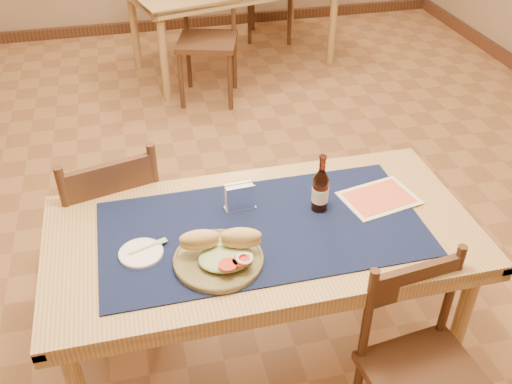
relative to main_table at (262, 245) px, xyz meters
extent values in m
cube|color=#9C6C44|center=(0.00, 0.80, -0.68)|extent=(6.00, 7.00, 0.02)
cylinder|color=tan|center=(0.72, -0.32, -0.31)|extent=(0.06, 0.06, 0.71)
cylinder|color=tan|center=(-0.72, 0.32, -0.31)|extent=(0.06, 0.06, 0.71)
cylinder|color=tan|center=(0.72, 0.32, -0.31)|extent=(0.06, 0.06, 0.71)
cube|color=tan|center=(0.00, 0.00, 0.06)|extent=(1.60, 0.80, 0.04)
cube|color=#10183B|center=(0.00, 0.00, 0.09)|extent=(1.20, 0.60, 0.01)
cube|color=#4D2A1B|center=(0.00, 4.27, -0.62)|extent=(6.00, 0.06, 0.10)
cylinder|color=tan|center=(-0.12, 2.65, -0.31)|extent=(0.07, 0.07, 0.71)
cylinder|color=tan|center=(1.41, 3.05, -0.31)|extent=(0.07, 0.07, 0.71)
cylinder|color=tan|center=(-0.30, 3.33, -0.31)|extent=(0.07, 0.07, 0.71)
cylinder|color=tan|center=(1.23, 3.74, -0.31)|extent=(0.07, 0.07, 0.71)
cylinder|color=#4D2A1B|center=(-0.45, 0.78, -0.44)|extent=(0.04, 0.04, 0.46)
cylinder|color=#4D2A1B|center=(-0.81, 0.69, -0.44)|extent=(0.04, 0.04, 0.46)
cylinder|color=#4D2A1B|center=(-0.36, 0.43, -0.44)|extent=(0.04, 0.04, 0.46)
cylinder|color=#4D2A1B|center=(-0.72, 0.34, -0.44)|extent=(0.04, 0.04, 0.46)
cube|color=#4D2A1B|center=(-0.59, 0.56, -0.21)|extent=(0.52, 0.52, 0.04)
cube|color=#4D2A1B|center=(-0.54, 0.37, 0.15)|extent=(0.36, 0.12, 0.14)
cylinder|color=#4D2A1B|center=(-0.36, 0.42, 0.02)|extent=(0.04, 0.04, 0.47)
cylinder|color=#4D2A1B|center=(-0.72, 0.33, 0.02)|extent=(0.04, 0.04, 0.47)
cylinder|color=#4D2A1B|center=(0.60, -0.37, -0.46)|extent=(0.03, 0.03, 0.42)
cube|color=#4D2A1B|center=(0.46, -0.55, -0.25)|extent=(0.43, 0.43, 0.04)
cube|color=#4D2A1B|center=(0.44, -0.38, 0.08)|extent=(0.34, 0.07, 0.13)
cylinder|color=#4D2A1B|center=(0.27, -0.40, -0.04)|extent=(0.03, 0.03, 0.43)
cylinder|color=#4D2A1B|center=(0.60, -0.36, -0.04)|extent=(0.03, 0.03, 0.43)
cylinder|color=#4D2A1B|center=(-0.02, 2.48, -0.43)|extent=(0.04, 0.04, 0.47)
cylinder|color=#4D2A1B|center=(0.34, 2.37, -0.43)|extent=(0.04, 0.04, 0.47)
cylinder|color=#4D2A1B|center=(0.09, 2.85, -0.43)|extent=(0.04, 0.04, 0.47)
cylinder|color=#4D2A1B|center=(0.45, 2.74, -0.43)|extent=(0.04, 0.04, 0.47)
cube|color=#4D2A1B|center=(0.22, 2.61, -0.19)|extent=(0.55, 0.55, 0.04)
cylinder|color=#4D2A1B|center=(0.09, 2.86, 0.05)|extent=(0.04, 0.04, 0.48)
cylinder|color=#4D2A1B|center=(0.46, 2.75, 0.05)|extent=(0.04, 0.04, 0.48)
cylinder|color=#4D2A1B|center=(1.29, 3.93, -0.43)|extent=(0.04, 0.04, 0.48)
cylinder|color=#4D2A1B|center=(0.92, 4.05, -0.43)|extent=(0.04, 0.04, 0.48)
cylinder|color=#4D2A1B|center=(1.17, 3.56, -0.43)|extent=(0.04, 0.04, 0.48)
cylinder|color=#4D2A1B|center=(0.80, 3.68, -0.43)|extent=(0.04, 0.04, 0.48)
cylinder|color=olive|center=(-0.19, -0.15, 0.10)|extent=(0.31, 0.31, 0.02)
torus|color=olive|center=(-0.19, -0.15, 0.10)|extent=(0.31, 0.31, 0.01)
ellipsoid|color=#A2BE82|center=(-0.17, -0.17, 0.12)|extent=(0.19, 0.15, 0.03)
ellipsoid|color=#E2B96B|center=(-0.25, -0.11, 0.17)|extent=(0.14, 0.06, 0.08)
ellipsoid|color=#E2B96B|center=(-0.11, -0.13, 0.17)|extent=(0.15, 0.09, 0.08)
cylinder|color=red|center=(-0.17, -0.23, 0.14)|extent=(0.06, 0.06, 0.01)
cylinder|color=red|center=(-0.13, -0.22, 0.14)|extent=(0.06, 0.06, 0.01)
torus|color=silver|center=(-0.12, -0.22, 0.16)|extent=(0.06, 0.06, 0.01)
cylinder|color=white|center=(-0.45, -0.04, 0.09)|extent=(0.16, 0.16, 0.01)
torus|color=white|center=(-0.45, -0.04, 0.10)|extent=(0.16, 0.16, 0.01)
cube|color=#86C66C|center=(-0.44, -0.03, 0.10)|extent=(0.11, 0.05, 0.00)
cube|color=#86C66C|center=(-0.37, 0.00, 0.10)|extent=(0.04, 0.03, 0.00)
cylinder|color=#4E1E0E|center=(0.24, 0.06, 0.16)|extent=(0.06, 0.06, 0.14)
cone|color=#4E1E0E|center=(0.24, 0.06, 0.25)|extent=(0.06, 0.06, 0.04)
cylinder|color=#4E1E0E|center=(0.24, 0.06, 0.29)|extent=(0.02, 0.02, 0.06)
cylinder|color=#4E1E0E|center=(0.24, 0.06, 0.33)|extent=(0.03, 0.03, 0.01)
cylinder|color=#F9F0C7|center=(0.24, 0.06, 0.16)|extent=(0.06, 0.06, 0.06)
cube|color=white|center=(-0.05, 0.14, 0.09)|extent=(0.12, 0.05, 0.00)
cube|color=white|center=(-0.05, 0.12, 0.14)|extent=(0.11, 0.01, 0.10)
cube|color=white|center=(-0.06, 0.16, 0.14)|extent=(0.11, 0.01, 0.10)
cube|color=white|center=(-0.05, 0.14, 0.14)|extent=(0.11, 0.04, 0.10)
cube|color=#46A7E0|center=(-0.05, 0.13, 0.15)|extent=(0.08, 0.01, 0.03)
cube|color=#F5E2B9|center=(0.50, 0.07, 0.09)|extent=(0.32, 0.26, 0.00)
cube|color=#E6603B|center=(0.50, 0.07, 0.09)|extent=(0.28, 0.22, 0.00)
camera|label=1|loc=(-0.41, -1.59, 1.45)|focal=40.00mm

